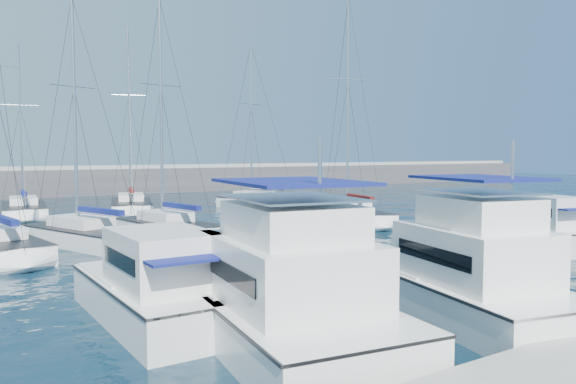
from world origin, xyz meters
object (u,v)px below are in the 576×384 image
motor_yacht_port_outer (155,291)px  sailboat_mid_c (169,229)px  motor_yacht_stbd_outer (543,231)px  sailboat_mid_a (0,248)px  motor_yacht_port_inner (277,295)px  sailboat_mid_e (351,215)px  sailboat_back_c (257,203)px  sailboat_back_a (24,210)px  sailboat_back_b (131,206)px  sailboat_mid_b (86,236)px  motor_yacht_stbd_inner (458,278)px

motor_yacht_port_outer → sailboat_mid_c: (6.40, 15.46, -0.42)m
motor_yacht_stbd_outer → sailboat_mid_a: bearing=165.9°
motor_yacht_port_inner → sailboat_mid_e: (17.46, 17.99, -0.59)m
sailboat_mid_a → motor_yacht_stbd_outer: bearing=-35.5°
sailboat_mid_a → sailboat_back_c: bearing=24.8°
motor_yacht_port_outer → sailboat_mid_e: 24.80m
sailboat_back_a → motor_yacht_port_outer: bearing=-85.3°
sailboat_mid_c → sailboat_back_b: (2.56, 15.35, 0.00)m
sailboat_back_a → sailboat_back_b: (8.08, -1.23, 0.02)m
motor_yacht_port_inner → sailboat_mid_b: sailboat_mid_b is taller
sailboat_mid_c → sailboat_mid_e: 13.37m
sailboat_mid_a → sailboat_back_c: (22.18, 14.35, -0.01)m
sailboat_back_c → motor_yacht_stbd_outer: bearing=-102.6°
motor_yacht_stbd_outer → sailboat_back_a: bearing=136.3°
motor_yacht_port_outer → motor_yacht_stbd_inner: (8.11, -4.25, 0.19)m
motor_yacht_stbd_outer → sailboat_mid_c: sailboat_mid_c is taller
motor_yacht_stbd_inner → motor_yacht_stbd_outer: bearing=35.3°
motor_yacht_stbd_outer → sailboat_back_c: 26.70m
sailboat_mid_a → motor_yacht_port_inner: bearing=-81.1°
sailboat_mid_c → sailboat_mid_e: size_ratio=0.87×
sailboat_mid_a → motor_yacht_port_outer: bearing=-86.7°
motor_yacht_port_inner → motor_yacht_stbd_outer: (18.73, 4.15, -0.19)m
sailboat_mid_a → sailboat_back_c: 26.42m
sailboat_mid_c → sailboat_back_a: size_ratio=1.03×
sailboat_mid_a → sailboat_back_a: size_ratio=1.05×
sailboat_back_b → sailboat_back_a: bearing=-172.5°
sailboat_mid_c → sailboat_back_a: sailboat_mid_c is taller
motor_yacht_stbd_outer → sailboat_back_b: sailboat_back_b is taller
sailboat_mid_c → sailboat_mid_b: bearing=170.3°
motor_yacht_port_inner → motor_yacht_port_outer: bearing=135.5°
motor_yacht_port_outer → motor_yacht_stbd_inner: bearing=-27.6°
sailboat_mid_b → sailboat_mid_a: bearing=-174.4°
sailboat_mid_e → sailboat_back_b: sailboat_mid_e is taller
motor_yacht_stbd_outer → sailboat_mid_c: bearing=148.8°
motor_yacht_port_outer → sailboat_back_a: 32.05m
sailboat_back_a → sailboat_back_b: size_ratio=0.88×
sailboat_mid_b → sailboat_back_c: sailboat_back_c is taller
motor_yacht_port_inner → sailboat_back_a: sailboat_back_a is taller
sailboat_mid_a → sailboat_back_a: 18.96m
motor_yacht_stbd_inner → sailboat_mid_c: size_ratio=0.70×
sailboat_mid_c → sailboat_back_b: size_ratio=0.91×
motor_yacht_stbd_outer → motor_yacht_port_inner: bearing=-154.3°
sailboat_mid_c → sailboat_mid_a: bearing=-177.4°
sailboat_mid_a → sailboat_back_b: sailboat_back_b is taller
motor_yacht_stbd_outer → sailboat_mid_c: size_ratio=0.43×
motor_yacht_port_outer → sailboat_back_b: sailboat_back_b is taller
motor_yacht_port_inner → motor_yacht_stbd_outer: bearing=20.6°
sailboat_mid_a → sailboat_mid_b: bearing=16.5°
motor_yacht_port_outer → sailboat_mid_e: (19.76, 14.97, -0.40)m
sailboat_mid_b → sailboat_mid_c: size_ratio=0.95×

